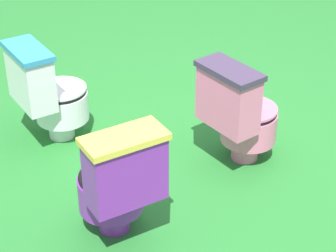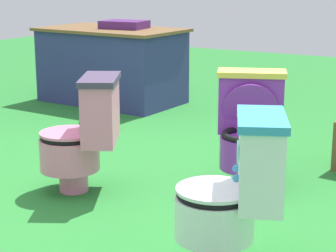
% 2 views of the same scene
% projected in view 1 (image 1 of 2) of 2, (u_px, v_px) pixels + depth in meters
% --- Properties ---
extents(ground, '(14.00, 14.00, 0.00)m').
position_uv_depth(ground, '(211.00, 159.00, 4.23)').
color(ground, '#26752D').
extents(toilet_purple, '(0.56, 0.61, 0.73)m').
position_uv_depth(toilet_purple, '(117.00, 182.00, 3.39)').
color(toilet_purple, purple).
rests_on(toilet_purple, ground).
extents(toilet_pink, '(0.62, 0.59, 0.73)m').
position_uv_depth(toilet_pink, '(240.00, 113.00, 4.03)').
color(toilet_pink, pink).
rests_on(toilet_pink, ground).
extents(toilet_white, '(0.61, 0.57, 0.73)m').
position_uv_depth(toilet_white, '(48.00, 93.00, 4.27)').
color(toilet_white, white).
rests_on(toilet_white, ground).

